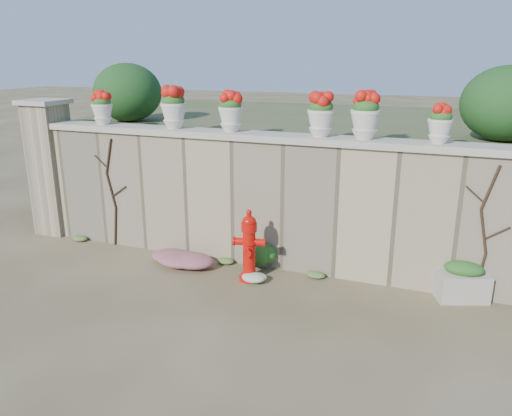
% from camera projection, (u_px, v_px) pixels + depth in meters
% --- Properties ---
extents(ground, '(80.00, 80.00, 0.00)m').
position_uv_depth(ground, '(213.00, 312.00, 6.56)').
color(ground, brown).
rests_on(ground, ground).
extents(stone_wall, '(8.00, 0.40, 2.00)m').
position_uv_depth(stone_wall, '(261.00, 203.00, 7.87)').
color(stone_wall, '#9C8D68').
rests_on(stone_wall, ground).
extents(wall_cap, '(8.10, 0.52, 0.10)m').
position_uv_depth(wall_cap, '(261.00, 137.00, 7.57)').
color(wall_cap, '#BBB19E').
rests_on(wall_cap, stone_wall).
extents(gate_pillar, '(0.72, 0.72, 2.48)m').
position_uv_depth(gate_pillar, '(51.00, 167.00, 9.22)').
color(gate_pillar, '#9C8D68').
rests_on(gate_pillar, ground).
extents(raised_fill, '(9.00, 6.00, 2.00)m').
position_uv_depth(raised_fill, '(313.00, 164.00, 10.73)').
color(raised_fill, '#384C23').
rests_on(raised_fill, ground).
extents(back_shrub_left, '(1.30, 1.30, 1.10)m').
position_uv_depth(back_shrub_left, '(128.00, 92.00, 9.59)').
color(back_shrub_left, '#143814').
rests_on(back_shrub_left, raised_fill).
extents(back_shrub_right, '(1.30, 1.30, 1.10)m').
position_uv_depth(back_shrub_right, '(506.00, 104.00, 7.33)').
color(back_shrub_right, '#143814').
rests_on(back_shrub_right, raised_fill).
extents(vine_left, '(0.60, 0.04, 1.91)m').
position_uv_depth(vine_left, '(112.00, 191.00, 8.60)').
color(vine_left, black).
rests_on(vine_left, ground).
extents(vine_right, '(0.60, 0.04, 1.91)m').
position_uv_depth(vine_right, '(484.00, 233.00, 6.57)').
color(vine_right, black).
rests_on(vine_right, ground).
extents(fire_hydrant, '(0.48, 0.34, 1.09)m').
position_uv_depth(fire_hydrant, '(249.00, 246.00, 7.34)').
color(fire_hydrant, red).
rests_on(fire_hydrant, ground).
extents(planter_box, '(0.76, 0.60, 0.56)m').
position_uv_depth(planter_box, '(462.00, 282.00, 6.82)').
color(planter_box, '#BBB19E').
rests_on(planter_box, ground).
extents(green_shrub, '(0.60, 0.54, 0.57)m').
position_uv_depth(green_shrub, '(261.00, 252.00, 7.81)').
color(green_shrub, '#1E5119').
rests_on(green_shrub, ground).
extents(magenta_clump, '(1.02, 0.68, 0.27)m').
position_uv_depth(magenta_clump, '(181.00, 260.00, 7.89)').
color(magenta_clump, '#CE297A').
rests_on(magenta_clump, ground).
extents(white_flowers, '(0.52, 0.41, 0.19)m').
position_uv_depth(white_flowers, '(251.00, 276.00, 7.38)').
color(white_flowers, white).
rests_on(white_flowers, ground).
extents(urn_pot_0, '(0.35, 0.35, 0.56)m').
position_uv_depth(urn_pot_0, '(102.00, 108.00, 8.47)').
color(urn_pot_0, beige).
rests_on(urn_pot_0, wall_cap).
extents(urn_pot_1, '(0.41, 0.41, 0.65)m').
position_uv_depth(urn_pot_1, '(174.00, 108.00, 7.98)').
color(urn_pot_1, beige).
rests_on(urn_pot_1, wall_cap).
extents(urn_pot_2, '(0.39, 0.39, 0.61)m').
position_uv_depth(urn_pot_2, '(231.00, 112.00, 7.64)').
color(urn_pot_2, beige).
rests_on(urn_pot_2, wall_cap).
extents(urn_pot_3, '(0.39, 0.39, 0.62)m').
position_uv_depth(urn_pot_3, '(321.00, 115.00, 7.15)').
color(urn_pot_3, beige).
rests_on(urn_pot_3, wall_cap).
extents(urn_pot_4, '(0.42, 0.42, 0.65)m').
position_uv_depth(urn_pot_4, '(365.00, 116.00, 6.93)').
color(urn_pot_4, beige).
rests_on(urn_pot_4, wall_cap).
extents(urn_pot_5, '(0.33, 0.33, 0.52)m').
position_uv_depth(urn_pot_5, '(440.00, 124.00, 6.61)').
color(urn_pot_5, beige).
rests_on(urn_pot_5, wall_cap).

